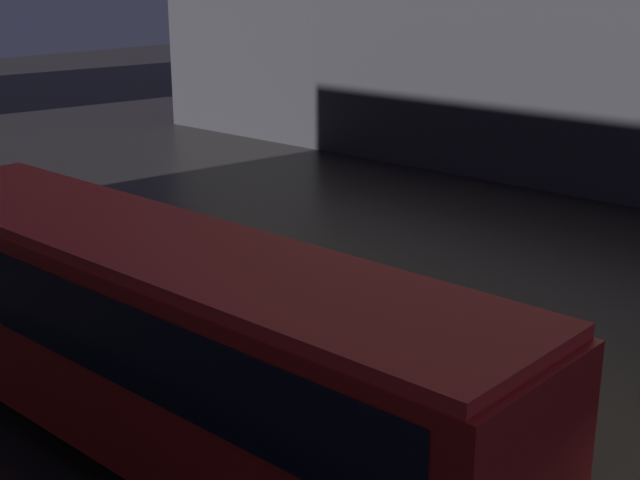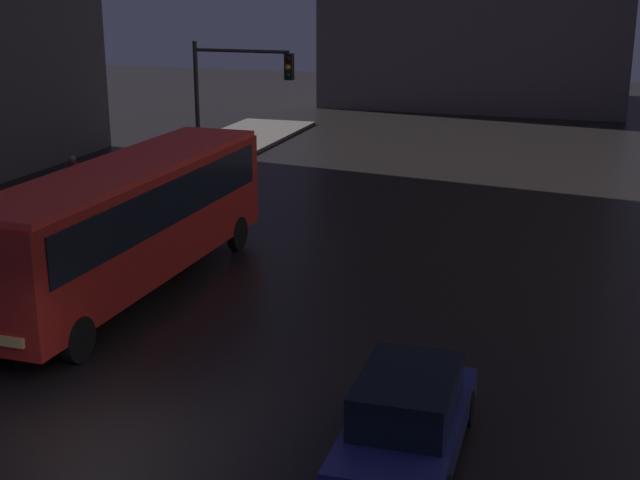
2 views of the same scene
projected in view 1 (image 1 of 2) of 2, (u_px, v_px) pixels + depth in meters
The scene contains 1 object.
bus_near at pixel (164, 329), 11.95m from camera, with size 2.51×11.30×3.36m.
Camera 1 is at (-10.13, -1.64, 6.79)m, focal length 50.00 mm.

